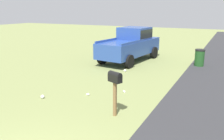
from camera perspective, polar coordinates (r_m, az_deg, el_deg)
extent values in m
cube|color=brown|center=(7.39, 0.70, -6.93)|extent=(0.09, 0.09, 1.09)
cube|color=black|center=(7.17, 0.72, -2.04)|extent=(0.35, 0.49, 0.22)
cylinder|color=black|center=(7.14, 0.72, -1.19)|extent=(0.35, 0.49, 0.20)
cube|color=red|center=(7.25, 1.10, -1.32)|extent=(0.02, 0.04, 0.18)
cube|color=#284793|center=(15.16, 4.22, 5.43)|extent=(5.26, 2.44, 0.90)
cube|color=#284793|center=(15.58, 5.39, 8.72)|extent=(1.92, 1.89, 0.76)
cube|color=black|center=(15.58, 5.39, 8.72)|extent=(1.87, 1.92, 0.53)
cube|color=#284793|center=(14.59, -0.86, 7.14)|extent=(2.63, 0.39, 0.12)
cube|color=#284793|center=(13.71, 5.07, 6.61)|extent=(2.63, 0.39, 0.12)
cylinder|color=black|center=(17.13, 4.25, 4.77)|extent=(0.79, 0.35, 0.76)
cylinder|color=black|center=(16.32, 9.93, 4.11)|extent=(0.79, 0.35, 0.76)
cylinder|color=black|center=(14.35, -2.35, 2.91)|extent=(0.79, 0.35, 0.76)
cylinder|color=black|center=(13.37, 4.10, 2.03)|extent=(0.79, 0.35, 0.76)
cylinder|color=#1E4C1E|center=(14.75, 20.11, 2.63)|extent=(0.53, 0.53, 0.89)
cylinder|color=black|center=(14.67, 20.28, 4.49)|extent=(0.56, 0.56, 0.08)
cylinder|color=white|center=(9.56, 2.92, -5.14)|extent=(0.13, 0.13, 0.08)
cylinder|color=white|center=(9.29, -5.81, -5.79)|extent=(0.13, 0.13, 0.08)
sphere|color=silver|center=(9.30, -16.22, -6.11)|extent=(0.14, 0.14, 0.14)
sphere|color=silver|center=(12.61, 3.10, -0.15)|extent=(0.14, 0.14, 0.14)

